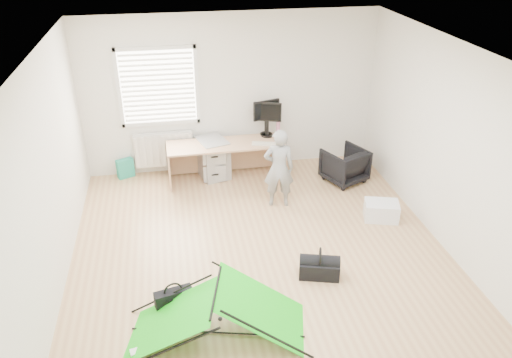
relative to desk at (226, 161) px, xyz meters
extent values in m
plane|color=tan|center=(0.18, -2.24, -0.33)|extent=(5.50, 5.50, 0.00)
cube|color=silver|center=(0.18, 0.51, 1.02)|extent=(5.00, 0.02, 2.70)
cube|color=silver|center=(-1.02, 0.47, 1.22)|extent=(1.20, 0.06, 1.20)
cube|color=silver|center=(-1.02, 0.43, 0.12)|extent=(1.00, 0.12, 0.60)
cube|color=tan|center=(0.00, 0.00, 0.00)|extent=(1.96, 0.64, 0.67)
cube|color=#9D9EA2|center=(-0.21, 0.17, 0.01)|extent=(0.58, 0.68, 0.68)
cube|color=black|center=(0.74, 0.19, 0.56)|extent=(0.47, 0.25, 0.45)
cube|color=black|center=(0.74, 0.26, 0.56)|extent=(0.49, 0.24, 0.46)
cube|color=beige|center=(0.64, -0.15, 0.34)|extent=(0.46, 0.26, 0.02)
cylinder|color=#C26D90|center=(0.94, 0.22, 0.45)|extent=(0.09, 0.09, 0.24)
imported|color=black|center=(1.96, -0.42, -0.04)|extent=(0.84, 0.85, 0.59)
imported|color=gray|center=(0.69, -0.99, 0.30)|extent=(0.51, 0.38, 1.26)
cube|color=silver|center=(2.11, -1.67, -0.20)|extent=(0.57, 0.47, 0.28)
cube|color=teal|center=(-1.71, 0.38, -0.17)|extent=(0.31, 0.23, 0.33)
cube|color=black|center=(-1.00, -3.13, -0.17)|extent=(0.45, 0.22, 0.32)
cube|color=silver|center=(-1.43, -3.72, -0.29)|extent=(0.11, 0.11, 0.09)
cube|color=black|center=(0.81, -2.79, -0.22)|extent=(0.55, 0.38, 0.22)
camera|label=1|loc=(-0.87, -7.55, 3.73)|focal=35.00mm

